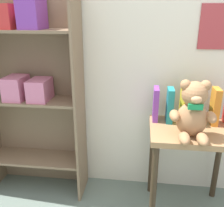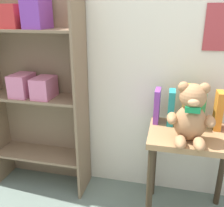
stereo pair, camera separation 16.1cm
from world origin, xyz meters
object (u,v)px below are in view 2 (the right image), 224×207
Objects in this scene: bookshelf_side at (37,83)px; display_table at (191,151)px; book_standing_teal at (171,107)px; book_standing_purple at (156,105)px; book_standing_yellow at (187,106)px; book_standing_green at (202,109)px; teddy_bear at (191,115)px; book_standing_orange at (218,110)px.

bookshelf_side is 1.16m from display_table.
book_standing_purple is at bearing 168.50° from book_standing_teal.
book_standing_yellow is 0.10m from book_standing_green.
book_standing_purple is at bearing 130.79° from teddy_bear.
book_standing_orange is at bearing -3.02° from book_standing_purple.
book_standing_green reaches higher than book_standing_teal.
book_standing_teal is 0.95× the size of book_standing_orange.
book_standing_yellow is (-0.01, 0.22, -0.02)m from teddy_bear.
display_table is at bearing -143.07° from book_standing_orange.
book_standing_teal is (-0.11, 0.21, -0.04)m from teddy_bear.
book_standing_orange is at bearing 36.80° from display_table.
bookshelf_side is 6.61× the size of book_standing_purple.
teddy_bear reaches higher than book_standing_yellow.
display_table is at bearing -37.53° from book_standing_teal.
teddy_bear is at bearing -130.47° from book_standing_orange.
book_standing_orange is (0.19, -0.01, -0.01)m from book_standing_yellow.
bookshelf_side is at bearing 172.12° from display_table.
display_table is at bearing -112.47° from book_standing_green.
book_standing_yellow is 1.08× the size of book_standing_orange.
teddy_bear reaches higher than book_standing_teal.
teddy_bear is 1.42× the size of book_standing_orange.
book_standing_orange is (0.28, -0.01, 0.01)m from book_standing_teal.
book_standing_green is 0.95× the size of book_standing_orange.
bookshelf_side is 1.06m from book_standing_yellow.
teddy_bear is 0.24m from book_standing_teal.
book_standing_green is (1.15, -0.03, -0.09)m from bookshelf_side.
book_standing_teal is at bearing 116.56° from teddy_bear.
teddy_bear is 0.22m from book_standing_yellow.
book_standing_teal is at bearing -179.56° from book_standing_yellow.
bookshelf_side is 2.34× the size of display_table.
teddy_bear is at bearing -109.48° from display_table.
teddy_bear is 1.53× the size of book_standing_purple.
teddy_bear reaches higher than book_standing_purple.
book_standing_orange is at bearing -0.47° from book_standing_teal.
book_standing_orange is at bearing -14.89° from book_standing_green.
book_standing_yellow is (0.09, 0.01, 0.02)m from book_standing_teal.
book_standing_yellow is (0.19, -0.01, 0.02)m from book_standing_purple.
bookshelf_side is 1.15m from book_standing_green.
bookshelf_side is at bearing 179.40° from book_standing_purple.
book_standing_orange is (0.09, -0.02, 0.01)m from book_standing_green.
display_table is 0.29m from book_standing_teal.
book_standing_orange is (0.38, -0.03, 0.01)m from book_standing_purple.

